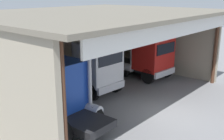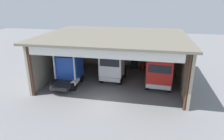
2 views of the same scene
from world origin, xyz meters
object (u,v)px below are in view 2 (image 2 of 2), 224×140
(tool_cart, at_px, (134,64))
(truck_white_center_bay, at_px, (112,66))
(truck_red_yard_outside, at_px, (160,72))
(oil_drum, at_px, (143,66))
(truck_blue_center_right_bay, at_px, (69,69))

(tool_cart, bearing_deg, truck_white_center_bay, -111.79)
(truck_red_yard_outside, distance_m, oil_drum, 5.98)
(truck_white_center_bay, bearing_deg, truck_red_yard_outside, 174.22)
(truck_white_center_bay, bearing_deg, tool_cart, -109.07)
(truck_white_center_bay, xyz_separation_m, truck_red_yard_outside, (4.99, -0.75, -0.04))
(tool_cart, bearing_deg, truck_blue_center_right_bay, -133.15)
(truck_red_yard_outside, relative_size, oil_drum, 5.78)
(truck_white_center_bay, distance_m, oil_drum, 5.83)
(oil_drum, bearing_deg, truck_white_center_bay, -122.77)
(tool_cart, bearing_deg, truck_red_yard_outside, -62.38)
(truck_blue_center_right_bay, xyz_separation_m, tool_cart, (6.28, 6.70, -1.20))
(truck_blue_center_right_bay, height_order, truck_red_yard_outside, truck_blue_center_right_bay)
(truck_blue_center_right_bay, bearing_deg, oil_drum, 40.21)
(oil_drum, bearing_deg, truck_red_yard_outside, -70.94)
(truck_red_yard_outside, bearing_deg, truck_blue_center_right_bay, 10.31)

